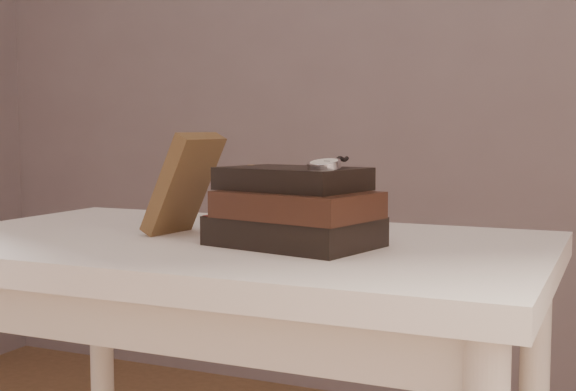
% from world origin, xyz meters
% --- Properties ---
extents(table, '(1.00, 0.60, 0.75)m').
position_xyz_m(table, '(0.00, 0.35, 0.66)').
color(table, silver).
rests_on(table, ground).
extents(book_stack, '(0.26, 0.21, 0.12)m').
position_xyz_m(book_stack, '(0.13, 0.32, 0.80)').
color(book_stack, black).
rests_on(book_stack, table).
extents(journal, '(0.11, 0.12, 0.17)m').
position_xyz_m(journal, '(-0.09, 0.35, 0.83)').
color(journal, '#3F2B18').
rests_on(journal, table).
extents(pocket_watch, '(0.06, 0.15, 0.02)m').
position_xyz_m(pocket_watch, '(0.19, 0.30, 0.87)').
color(pocket_watch, silver).
rests_on(pocket_watch, book_stack).
extents(eyeglasses, '(0.12, 0.13, 0.05)m').
position_xyz_m(eyeglasses, '(0.07, 0.41, 0.82)').
color(eyeglasses, silver).
rests_on(eyeglasses, book_stack).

